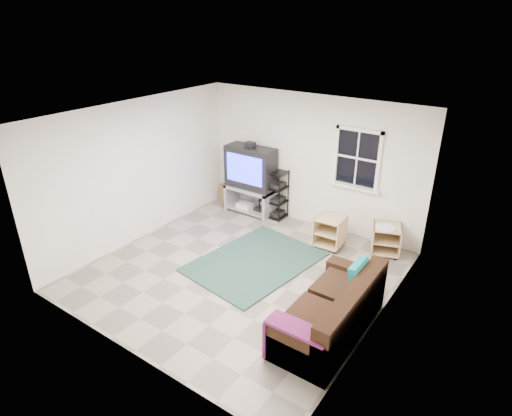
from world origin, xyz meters
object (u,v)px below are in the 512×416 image
Objects in this scene: side_table_left at (331,230)px; sofa at (332,313)px; av_rack at (274,197)px; tv_unit at (251,175)px; side_table_right at (386,237)px.

side_table_left is 2.40m from sofa.
av_rack is at bearing 164.35° from side_table_left.
sofa is (3.11, -2.51, -0.55)m from tv_unit.
av_rack is at bearing 8.11° from tv_unit.
side_table_left is at bearing -9.71° from tv_unit.
tv_unit reaches higher than sofa.
side_table_left is (2.05, -0.35, -0.55)m from tv_unit.
sofa is at bearing -86.80° from side_table_right.
tv_unit is at bearing 179.41° from side_table_right.
sofa reaches higher than side_table_right.
side_table_right is (0.93, 0.32, 0.00)m from side_table_left.
tv_unit reaches higher than av_rack.
side_table_left is 0.98m from side_table_right.
side_table_right is 0.32× the size of sofa.
tv_unit reaches higher than side_table_left.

